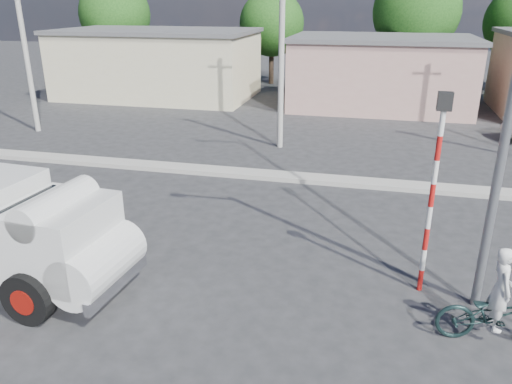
% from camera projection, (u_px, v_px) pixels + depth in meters
% --- Properties ---
extents(ground_plane, '(120.00, 120.00, 0.00)m').
position_uv_depth(ground_plane, '(263.00, 308.00, 10.37)').
color(ground_plane, '#29292C').
rests_on(ground_plane, ground).
extents(median, '(40.00, 0.80, 0.16)m').
position_uv_depth(median, '(314.00, 179.00, 17.59)').
color(median, '#99968E').
rests_on(median, ground).
extents(bicycle, '(2.20, 0.99, 1.12)m').
position_uv_depth(bicycle, '(495.00, 315.00, 9.21)').
color(bicycle, '#162928').
rests_on(bicycle, ground).
extents(cyclist, '(0.46, 0.64, 1.63)m').
position_uv_depth(cyclist, '(498.00, 303.00, 9.11)').
color(cyclist, white).
rests_on(cyclist, ground).
extents(traffic_pole, '(0.28, 0.18, 4.36)m').
position_uv_depth(traffic_pole, '(434.00, 179.00, 10.09)').
color(traffic_pole, red).
rests_on(traffic_pole, ground).
extents(streetlight, '(2.34, 0.22, 9.00)m').
position_uv_depth(streetlight, '(509.00, 62.00, 8.76)').
color(streetlight, slate).
rests_on(streetlight, ground).
extents(building_row, '(37.80, 7.30, 4.44)m').
position_uv_depth(building_row, '(365.00, 70.00, 29.29)').
color(building_row, beige).
rests_on(building_row, ground).
extents(tree_row, '(34.13, 7.32, 8.10)m').
position_uv_depth(tree_row, '(323.00, 17.00, 35.06)').
color(tree_row, '#38281E').
rests_on(tree_row, ground).
extents(utility_poles, '(35.40, 0.24, 8.00)m').
position_uv_depth(utility_poles, '(416.00, 53.00, 19.06)').
color(utility_poles, '#99968E').
rests_on(utility_poles, ground).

